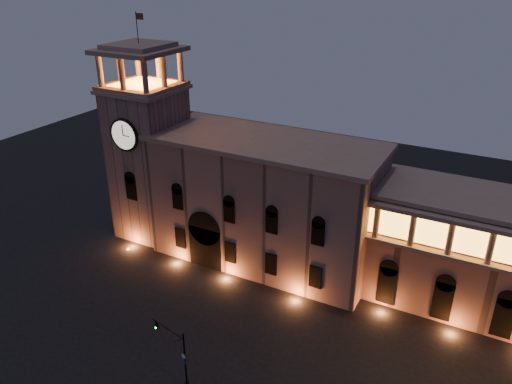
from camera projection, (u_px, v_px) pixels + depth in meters
ground at (187, 361)px, 52.59m from camera, size 160.00×160.00×0.00m
government_building at (264, 202)px, 67.34m from camera, size 30.80×12.80×17.60m
clock_tower at (149, 155)px, 72.82m from camera, size 9.80×9.80×32.40m
traffic_light at (179, 355)px, 48.64m from camera, size 4.65×1.24×6.50m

